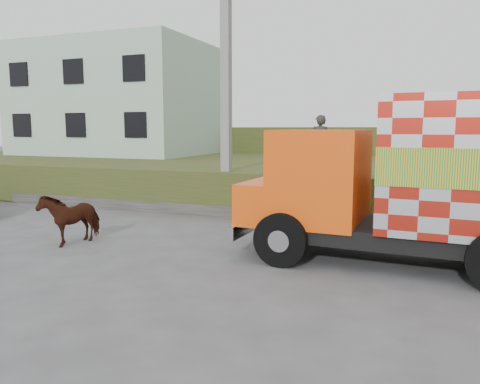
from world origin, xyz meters
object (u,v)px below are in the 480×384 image
at_px(utility_pole, 226,94).
at_px(cargo_truck, 451,182).
at_px(pedestrian, 320,143).
at_px(cow, 71,217).

xyz_separation_m(utility_pole, cargo_truck, (6.73, -3.99, -2.22)).
distance_m(cargo_truck, pedestrian, 6.41).
height_order(cow, pedestrian, pedestrian).
relative_size(cargo_truck, cow, 5.23).
distance_m(cow, pedestrian, 8.22).
relative_size(utility_pole, cargo_truck, 0.98).
xyz_separation_m(utility_pole, pedestrian, (2.92, 1.12, -1.63)).
bearing_deg(utility_pole, pedestrian, 20.98).
bearing_deg(cow, utility_pole, 76.79).
height_order(cargo_truck, pedestrian, cargo_truck).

